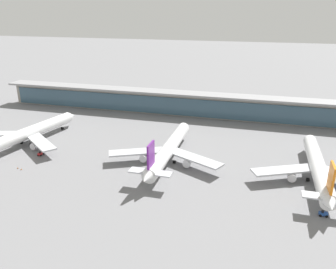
{
  "coord_description": "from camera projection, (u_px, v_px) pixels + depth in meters",
  "views": [
    {
      "loc": [
        40.38,
        -131.04,
        64.96
      ],
      "look_at": [
        0.0,
        14.47,
        8.28
      ],
      "focal_mm": 36.13,
      "sensor_mm": 36.0,
      "label": 1
    }
  ],
  "objects": [
    {
      "name": "ground_plane",
      "position": [
        159.0,
        163.0,
        151.15
      ],
      "size": [
        1200.0,
        1200.0,
        0.0
      ],
      "primitive_type": "plane",
      "color": "slate"
    },
    {
      "name": "service_truck_mid_apron_blue",
      "position": [
        323.0,
        214.0,
        112.19
      ],
      "size": [
        2.94,
        1.83,
        2.05
      ],
      "color": "#234C9E",
      "rests_on": "ground"
    },
    {
      "name": "airliner_left_stand",
      "position": [
        27.0,
        133.0,
        170.24
      ],
      "size": [
        51.07,
        67.25,
        18.0
      ],
      "color": "white",
      "rests_on": "ground"
    },
    {
      "name": "safety_cone_charlie",
      "position": [
        18.0,
        168.0,
        145.55
      ],
      "size": [
        0.62,
        0.62,
        0.7
      ],
      "color": "orange",
      "rests_on": "ground"
    },
    {
      "name": "service_truck_under_wing_red",
      "position": [
        41.0,
        154.0,
        158.45
      ],
      "size": [
        1.77,
        2.9,
        2.05
      ],
      "color": "#B21E1E",
      "rests_on": "ground"
    },
    {
      "name": "airliner_right_stand",
      "position": [
        318.0,
        168.0,
        133.8
      ],
      "size": [
        52.01,
        67.42,
        18.0
      ],
      "color": "white",
      "rests_on": "ground"
    },
    {
      "name": "terminal_building",
      "position": [
        193.0,
        104.0,
        214.65
      ],
      "size": [
        262.03,
        12.8,
        15.2
      ],
      "color": "#9E998E",
      "rests_on": "ground"
    },
    {
      "name": "airliner_centre_stand",
      "position": [
        168.0,
        149.0,
        150.88
      ],
      "size": [
        52.01,
        67.43,
        18.0
      ],
      "color": "white",
      "rests_on": "ground"
    },
    {
      "name": "safety_cone_bravo",
      "position": [
        21.0,
        169.0,
        144.48
      ],
      "size": [
        0.62,
        0.62,
        0.7
      ],
      "color": "orange",
      "rests_on": "ground"
    }
  ]
}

